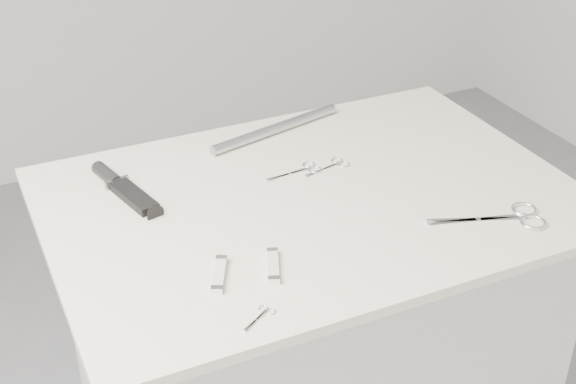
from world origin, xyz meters
name	(u,v)px	position (x,y,z in m)	size (l,w,h in m)	color
plinth	(309,377)	(0.00, 0.00, 0.45)	(0.90, 0.60, 0.90)	silver
display_board	(312,200)	(0.00, 0.00, 0.91)	(1.00, 0.70, 0.02)	beige
large_shears	(511,217)	(0.29, -0.23, 0.92)	(0.22, 0.12, 0.01)	silver
embroidery_scissors_a	(302,170)	(0.03, 0.10, 0.92)	(0.12, 0.05, 0.00)	silver
embroidery_scissors_b	(332,166)	(0.09, 0.09, 0.92)	(0.11, 0.05, 0.00)	silver
tiny_scissors	(261,316)	(-0.23, -0.29, 0.92)	(0.06, 0.05, 0.00)	silver
sheathed_knife	(121,187)	(-0.32, 0.18, 0.93)	(0.08, 0.21, 0.03)	black
pocket_knife_a	(219,274)	(-0.25, -0.17, 0.93)	(0.06, 0.09, 0.01)	beige
pocket_knife_b	(273,266)	(-0.16, -0.18, 0.93)	(0.05, 0.09, 0.01)	beige
metal_rail	(276,129)	(0.05, 0.27, 0.93)	(0.02, 0.02, 0.34)	#999CA1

